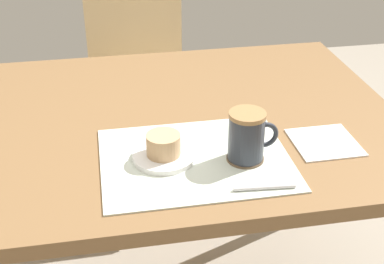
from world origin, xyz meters
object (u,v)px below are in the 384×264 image
object	(u,v)px
wooden_chair	(139,83)
coffee_mug	(247,135)
pastry_plate	(163,156)
dining_table	(154,141)
pastry	(162,145)

from	to	relation	value
wooden_chair	coffee_mug	xyz separation A→B (m)	(0.16, -1.00, 0.31)
pastry_plate	coffee_mug	world-z (taller)	coffee_mug
dining_table	coffee_mug	xyz separation A→B (m)	(0.18, -0.24, 0.14)
pastry_plate	coffee_mug	size ratio (longest dim) A/B	1.24
wooden_chair	coffee_mug	size ratio (longest dim) A/B	8.02
wooden_chair	coffee_mug	world-z (taller)	wooden_chair
wooden_chair	dining_table	bearing A→B (deg)	87.64
pastry_plate	dining_table	bearing A→B (deg)	89.22
pastry	dining_table	bearing A→B (deg)	89.22
dining_table	pastry	distance (m)	0.24
wooden_chair	pastry	bearing A→B (deg)	87.87
dining_table	wooden_chair	distance (m)	0.78
wooden_chair	pastry_plate	size ratio (longest dim) A/B	6.46
pastry	pastry_plate	bearing A→B (deg)	-90.00
wooden_chair	pastry_plate	world-z (taller)	wooden_chair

